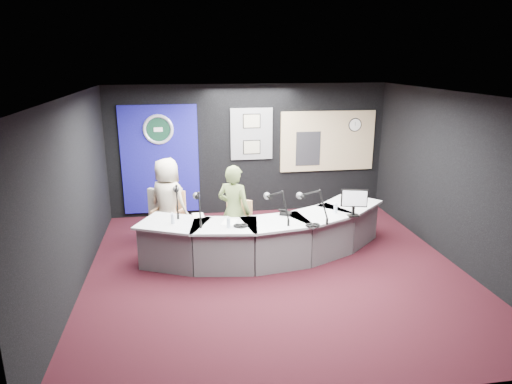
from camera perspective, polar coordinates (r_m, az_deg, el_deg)
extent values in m
plane|color=black|center=(7.54, 2.50, -9.70)|extent=(6.00, 6.00, 0.00)
cube|color=silver|center=(6.79, 2.79, 12.04)|extent=(6.00, 6.00, 0.02)
cube|color=black|center=(9.91, -0.86, 5.28)|extent=(6.00, 0.02, 2.80)
cube|color=black|center=(4.33, 10.77, -10.20)|extent=(6.00, 0.02, 2.80)
cube|color=black|center=(7.08, -21.87, -0.49)|extent=(0.02, 6.00, 2.80)
cube|color=black|center=(8.17, 23.72, 1.45)|extent=(0.02, 6.00, 2.80)
cube|color=navy|center=(9.83, -11.89, 3.94)|extent=(1.60, 0.05, 2.30)
torus|color=silver|center=(9.67, -12.13, 7.65)|extent=(0.63, 0.07, 0.63)
cylinder|color=#0E3220|center=(9.68, -12.13, 7.65)|extent=(0.48, 0.01, 0.48)
cube|color=slate|center=(9.83, -0.56, 7.26)|extent=(0.90, 0.04, 1.10)
cube|color=gray|center=(9.76, -0.54, 8.85)|extent=(0.34, 0.02, 0.27)
cube|color=gray|center=(9.85, -0.53, 5.62)|extent=(0.34, 0.02, 0.27)
cube|color=tan|center=(10.25, 8.95, 6.31)|extent=(2.12, 0.06, 1.32)
cube|color=#DDBE8B|center=(10.24, 8.96, 6.30)|extent=(2.00, 0.02, 1.20)
cube|color=black|center=(10.12, 6.52, 5.41)|extent=(0.55, 0.02, 0.75)
cylinder|color=white|center=(10.36, 12.28, 8.21)|extent=(0.28, 0.01, 0.28)
cube|color=slate|center=(8.75, -11.78, -1.89)|extent=(0.49, 0.33, 0.70)
imported|color=beige|center=(8.47, -10.97, -1.14)|extent=(0.93, 0.88, 1.60)
imported|color=#5C6D39|center=(7.77, -2.77, -2.43)|extent=(0.70, 0.64, 1.61)
cube|color=black|center=(7.78, 12.16, -0.74)|extent=(0.43, 0.14, 0.30)
cube|color=black|center=(7.78, 3.73, -2.68)|extent=(0.23, 0.21, 0.05)
torus|color=black|center=(7.31, 7.10, -4.12)|extent=(0.23, 0.23, 0.04)
torus|color=black|center=(7.24, -1.93, -4.21)|extent=(0.21, 0.21, 0.03)
cube|color=white|center=(7.80, -7.23, -2.91)|extent=(0.21, 0.28, 0.00)
cube|color=white|center=(7.44, -3.35, -3.76)|extent=(0.31, 0.37, 0.00)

